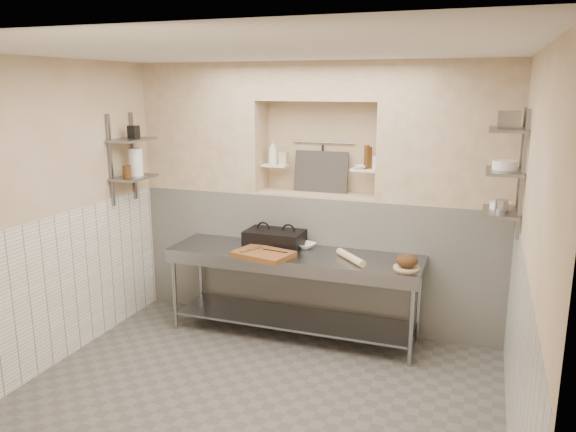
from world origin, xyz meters
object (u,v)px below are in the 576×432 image
at_px(prep_table, 293,277).
at_px(panini_press, 276,237).
at_px(rolling_pin, 351,257).
at_px(jug_left, 136,162).
at_px(bowl_alcove, 360,167).
at_px(cutting_board, 263,254).
at_px(bread_loaf, 407,261).
at_px(bottle_soap, 273,152).
at_px(mixing_bowl, 305,245).

xyz_separation_m(prep_table, panini_press, (-0.27, 0.22, 0.34)).
height_order(rolling_pin, jug_left, jug_left).
relative_size(prep_table, jug_left, 8.90).
height_order(bowl_alcove, jug_left, jug_left).
bearing_deg(panini_press, jug_left, -167.73).
relative_size(cutting_board, bread_loaf, 2.72).
bearing_deg(bottle_soap, prep_table, -52.16).
distance_m(prep_table, cutting_board, 0.43).
xyz_separation_m(panini_press, bowl_alcove, (0.82, 0.31, 0.75)).
relative_size(mixing_bowl, jug_left, 0.72).
height_order(mixing_bowl, bottle_soap, bottle_soap).
bearing_deg(prep_table, jug_left, -177.18).
xyz_separation_m(prep_table, mixing_bowl, (0.05, 0.22, 0.28)).
bearing_deg(mixing_bowl, panini_press, 179.12).
xyz_separation_m(cutting_board, mixing_bowl, (0.29, 0.43, 0.00)).
xyz_separation_m(panini_press, bottle_soap, (-0.16, 0.34, 0.86)).
distance_m(prep_table, mixing_bowl, 0.36).
distance_m(rolling_pin, jug_left, 2.50).
relative_size(panini_press, bread_loaf, 2.99).
height_order(prep_table, cutting_board, cutting_board).
bearing_deg(jug_left, prep_table, 2.82).
height_order(rolling_pin, bread_loaf, bread_loaf).
distance_m(prep_table, bowl_alcove, 1.33).
height_order(cutting_board, jug_left, jug_left).
bearing_deg(panini_press, bread_loaf, -12.66).
relative_size(mixing_bowl, bottle_soap, 0.80).
bearing_deg(mixing_bowl, jug_left, -170.49).
height_order(cutting_board, mixing_bowl, mixing_bowl).
xyz_separation_m(bottle_soap, bowl_alcove, (0.98, -0.02, -0.11)).
bearing_deg(rolling_pin, bowl_alcove, 96.13).
relative_size(bottle_soap, jug_left, 0.90).
bearing_deg(bottle_soap, bread_loaf, -22.95).
bearing_deg(rolling_pin, mixing_bowl, 153.11).
height_order(panini_press, mixing_bowl, panini_press).
height_order(prep_table, bottle_soap, bottle_soap).
bearing_deg(bowl_alcove, rolling_pin, -83.87).
bearing_deg(rolling_pin, cutting_board, -170.16).
bearing_deg(prep_table, cutting_board, -138.59).
bearing_deg(prep_table, mixing_bowl, 76.18).
relative_size(panini_press, bowl_alcove, 4.87).
relative_size(prep_table, bread_loaf, 12.76).
xyz_separation_m(bread_loaf, bowl_alcove, (-0.61, 0.65, 0.76)).
xyz_separation_m(rolling_pin, bottle_soap, (-1.04, 0.62, 0.91)).
distance_m(cutting_board, rolling_pin, 0.86).
bearing_deg(bread_loaf, prep_table, 174.41).
relative_size(cutting_board, mixing_bowl, 2.64).
bearing_deg(mixing_bowl, bottle_soap, 144.89).
distance_m(bread_loaf, bottle_soap, 1.93).
height_order(prep_table, rolling_pin, rolling_pin).
bearing_deg(bread_loaf, mixing_bowl, 163.33).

